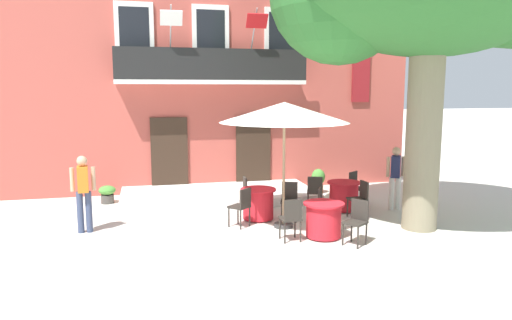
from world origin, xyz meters
The scene contains 20 objects.
ground_plane centered at (0.00, 0.00, 0.00)m, with size 120.00×120.00×0.00m, color beige.
building_facade centered at (-0.88, 6.99, 3.75)m, with size 13.00×5.09×7.50m.
entrance_step_platform centered at (-0.88, 3.76, 0.12)m, with size 5.45×2.49×0.25m, color silver.
cafe_table_near_tree centered at (0.74, -0.27, 0.39)m, with size 0.86×0.86×0.76m.
cafe_chair_near_tree_0 centered at (1.03, 0.43, 0.53)m, with size 0.54×0.54×0.91m.
cafe_chair_near_tree_1 centered at (0.00, -0.37, 0.53)m, with size 0.41×0.41×0.91m.
cafe_chair_near_tree_2 centered at (1.24, -0.84, 0.53)m, with size 0.56×0.56×0.91m.
cafe_table_middle centered at (2.10, 1.76, 0.39)m, with size 0.86×0.86×0.76m.
cafe_chair_middle_0 centered at (2.67, 2.25, 0.53)m, with size 0.56×0.56×0.91m.
cafe_chair_middle_1 centered at (1.36, 1.94, 0.53)m, with size 0.51×0.51×0.91m.
cafe_chair_middle_2 centered at (2.19, 1.01, 0.53)m, with size 0.41×0.41×0.91m.
cafe_table_front centered at (-0.27, 1.43, 0.39)m, with size 0.86×0.86×0.76m.
cafe_chair_front_0 centered at (-0.79, 0.88, 0.53)m, with size 0.56×0.56×0.91m.
cafe_chair_front_1 centered at (0.46, 1.25, 0.53)m, with size 0.51×0.51×0.91m.
cafe_chair_front_2 centered at (-0.33, 2.18, 0.53)m, with size 0.41×0.41×0.91m.
cafe_umbrella centered at (0.14, 0.67, 2.61)m, with size 2.90×2.90×2.85m.
ground_planter_left centered at (-3.95, 4.01, 0.28)m, with size 0.46×0.46×0.49m.
ground_planter_right centered at (2.20, 3.89, 0.41)m, with size 0.41×0.41×0.75m.
pedestrian_near_entrance centered at (-4.23, 1.28, 0.97)m, with size 0.53×0.36×1.71m.
pedestrian_mid_plaza centered at (3.44, 1.56, 0.93)m, with size 0.53×0.40×1.65m.
Camera 1 is at (-2.89, -9.41, 3.12)m, focal length 33.23 mm.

